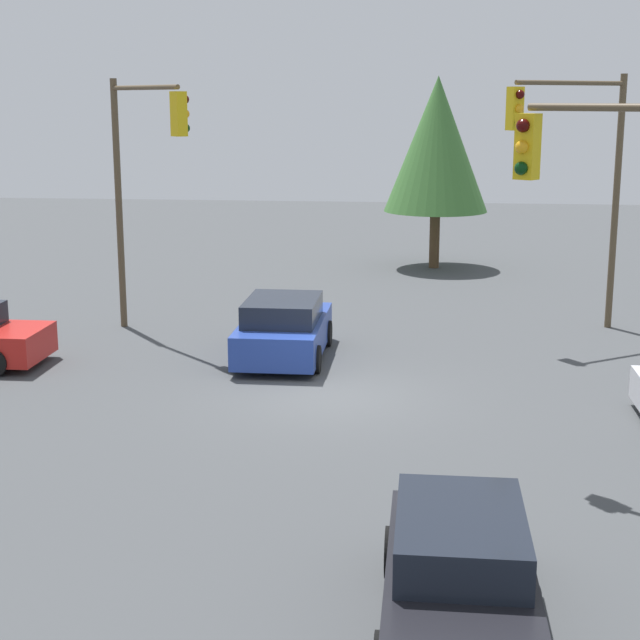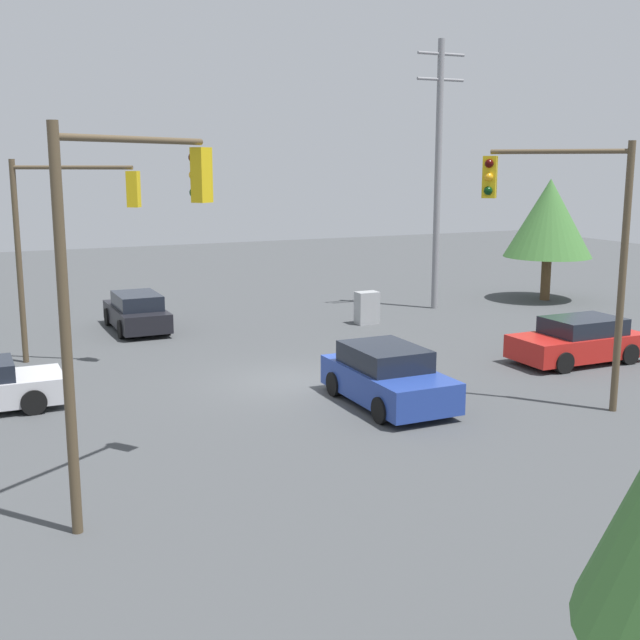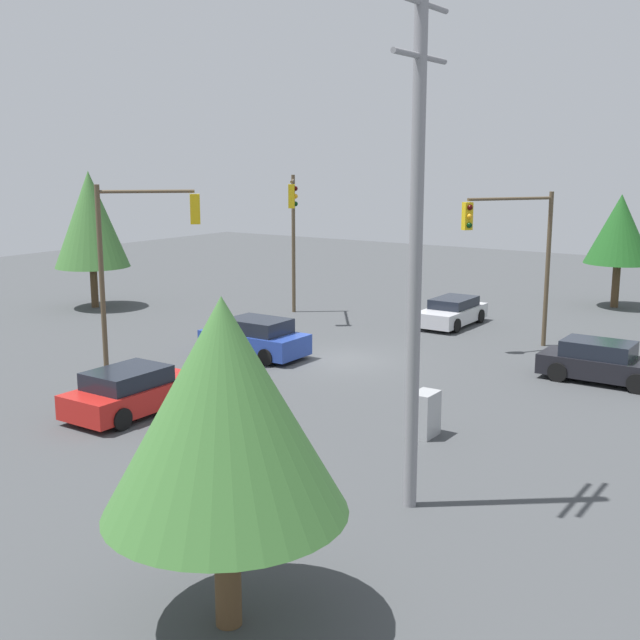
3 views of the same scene
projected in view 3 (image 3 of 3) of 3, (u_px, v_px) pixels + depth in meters
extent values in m
plane|color=#424447|center=(339.00, 360.00, 30.57)|extent=(80.00, 80.00, 0.00)
cube|color=silver|center=(451.00, 315.00, 36.79)|extent=(4.29, 1.76, 0.66)
cube|color=black|center=(454.00, 302.00, 36.86)|extent=(2.36, 1.55, 0.44)
cylinder|color=black|center=(456.00, 326.00, 35.29)|extent=(0.64, 0.22, 0.64)
cylinder|color=black|center=(422.00, 321.00, 36.21)|extent=(0.64, 0.22, 0.64)
cylinder|color=black|center=(480.00, 316.00, 37.44)|extent=(0.64, 0.22, 0.64)
cylinder|color=black|center=(447.00, 312.00, 38.36)|extent=(0.64, 0.22, 0.64)
cube|color=black|center=(603.00, 367.00, 27.39)|extent=(1.71, 4.20, 0.69)
cube|color=black|center=(598.00, 349.00, 27.39)|extent=(1.51, 2.31, 0.54)
cylinder|color=black|center=(637.00, 384.00, 26.05)|extent=(0.22, 0.67, 0.67)
cylinder|color=black|center=(572.00, 362.00, 28.81)|extent=(0.22, 0.67, 0.67)
cylinder|color=black|center=(558.00, 372.00, 27.49)|extent=(0.22, 0.67, 0.67)
cube|color=#233D93|center=(254.00, 342.00, 30.97)|extent=(1.92, 4.13, 0.78)
cube|color=black|center=(258.00, 326.00, 30.73)|extent=(1.69, 2.27, 0.54)
cylinder|color=black|center=(214.00, 348.00, 30.99)|extent=(0.22, 0.65, 0.65)
cylinder|color=black|center=(244.00, 340.00, 32.46)|extent=(0.22, 0.65, 0.65)
cylinder|color=black|center=(266.00, 357.00, 29.58)|extent=(0.22, 0.65, 0.65)
cylinder|color=black|center=(295.00, 348.00, 31.05)|extent=(0.22, 0.65, 0.65)
cube|color=red|center=(133.00, 396.00, 24.04)|extent=(4.19, 1.89, 0.72)
cube|color=black|center=(127.00, 377.00, 23.74)|extent=(2.30, 1.66, 0.51)
cylinder|color=black|center=(145.00, 388.00, 25.62)|extent=(0.65, 0.22, 0.65)
cylinder|color=black|center=(186.00, 397.00, 24.64)|extent=(0.65, 0.22, 0.65)
cylinder|color=black|center=(79.00, 408.00, 23.52)|extent=(0.65, 0.22, 0.65)
cylinder|color=black|center=(121.00, 419.00, 22.53)|extent=(0.65, 0.22, 0.65)
cylinder|color=brown|center=(102.00, 281.00, 28.04)|extent=(0.18, 0.18, 6.66)
cylinder|color=brown|center=(146.00, 191.00, 27.73)|extent=(2.41, 2.44, 0.12)
cube|color=gold|center=(195.00, 209.00, 28.15)|extent=(0.44, 0.44, 1.05)
sphere|color=#360503|center=(195.00, 199.00, 28.25)|extent=(0.22, 0.22, 0.22)
sphere|color=orange|center=(195.00, 209.00, 28.32)|extent=(0.22, 0.22, 0.22)
sphere|color=black|center=(195.00, 218.00, 28.38)|extent=(0.22, 0.22, 0.22)
cylinder|color=brown|center=(293.00, 244.00, 39.53)|extent=(0.18, 0.18, 6.78)
cylinder|color=brown|center=(292.00, 181.00, 37.16)|extent=(3.01, 2.15, 0.12)
cube|color=gold|center=(291.00, 196.00, 35.53)|extent=(0.44, 0.42, 1.05)
sphere|color=#360503|center=(295.00, 189.00, 35.47)|extent=(0.22, 0.22, 0.22)
sphere|color=orange|center=(295.00, 196.00, 35.53)|extent=(0.22, 0.22, 0.22)
sphere|color=black|center=(295.00, 204.00, 35.60)|extent=(0.22, 0.22, 0.22)
cylinder|color=brown|center=(547.00, 270.00, 32.26)|extent=(0.18, 0.18, 6.26)
cylinder|color=brown|center=(511.00, 199.00, 31.02)|extent=(3.20, 2.27, 0.12)
cube|color=gold|center=(467.00, 216.00, 30.47)|extent=(0.44, 0.42, 1.05)
sphere|color=#360503|center=(470.00, 207.00, 30.25)|extent=(0.22, 0.22, 0.22)
sphere|color=orange|center=(470.00, 216.00, 30.31)|extent=(0.22, 0.22, 0.22)
sphere|color=black|center=(469.00, 225.00, 30.38)|extent=(0.22, 0.22, 0.22)
cylinder|color=gray|center=(416.00, 255.00, 16.59)|extent=(0.28, 0.28, 11.09)
cylinder|color=gray|center=(422.00, 3.00, 15.62)|extent=(2.20, 0.12, 0.12)
cylinder|color=gray|center=(420.00, 56.00, 15.82)|extent=(2.20, 0.12, 0.12)
cube|color=#9EA0A3|center=(425.00, 414.00, 22.00)|extent=(0.86, 0.58, 1.25)
cylinder|color=brown|center=(228.00, 568.00, 12.96)|extent=(0.43, 0.43, 1.98)
cone|color=#3D7033|center=(224.00, 407.00, 12.43)|extent=(3.93, 3.93, 3.49)
cylinder|color=#4C3823|center=(616.00, 285.00, 41.27)|extent=(0.39, 0.39, 2.28)
cone|color=#1E561E|center=(620.00, 229.00, 40.70)|extent=(3.40, 3.40, 3.52)
cylinder|color=#4C3823|center=(94.00, 287.00, 41.27)|extent=(0.37, 0.37, 2.10)
cone|color=#3D7033|center=(90.00, 219.00, 40.59)|extent=(3.78, 3.78, 4.85)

